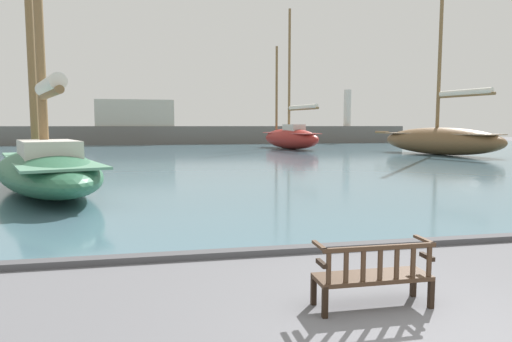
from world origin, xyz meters
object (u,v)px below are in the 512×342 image
Objects in this scene: sailboat_far_port at (440,139)px; sailboat_centre_channel at (46,164)px; sailboat_distant_harbor at (290,136)px; park_bench at (373,274)px.

sailboat_far_port is 1.50× the size of sailboat_centre_channel.
sailboat_centre_channel is 32.53m from sailboat_distant_harbor.
sailboat_distant_harbor reaches higher than park_bench.
sailboat_centre_channel is at bearing 119.93° from park_bench.
sailboat_centre_channel is at bearing -148.65° from sailboat_far_port.
sailboat_distant_harbor is (-9.50, 11.52, -0.04)m from sailboat_far_port.
sailboat_distant_harbor reaches higher than sailboat_centre_channel.
sailboat_far_port reaches higher than park_bench.
sailboat_far_port is 1.25× the size of sailboat_distant_harbor.
sailboat_distant_harbor is (17.05, 27.70, 0.27)m from sailboat_centre_channel.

